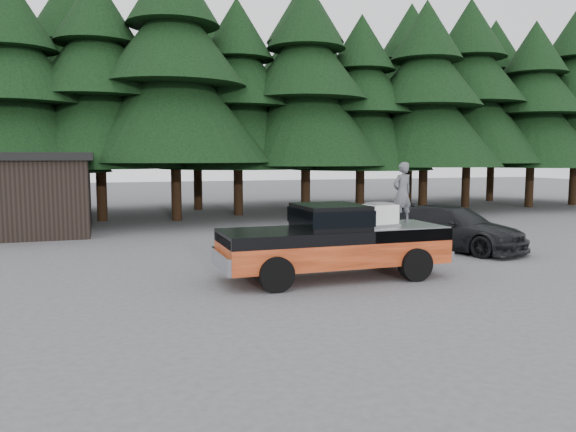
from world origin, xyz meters
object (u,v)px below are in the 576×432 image
object	(u,v)px
parked_car	(453,228)
pickup_truck	(333,253)
man_on_bed	(402,193)
air_compressor	(379,216)

from	to	relation	value
parked_car	pickup_truck	bearing A→B (deg)	-175.56
pickup_truck	parked_car	size ratio (longest dim) A/B	1.18
parked_car	man_on_bed	bearing A→B (deg)	-165.90
pickup_truck	man_on_bed	distance (m)	2.64
air_compressor	parked_car	world-z (taller)	air_compressor
man_on_bed	parked_car	size ratio (longest dim) A/B	0.33
air_compressor	man_on_bed	size ratio (longest dim) A/B	0.47
man_on_bed	parked_car	distance (m)	4.63
parked_car	air_compressor	bearing A→B (deg)	-168.31
air_compressor	pickup_truck	bearing A→B (deg)	165.77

